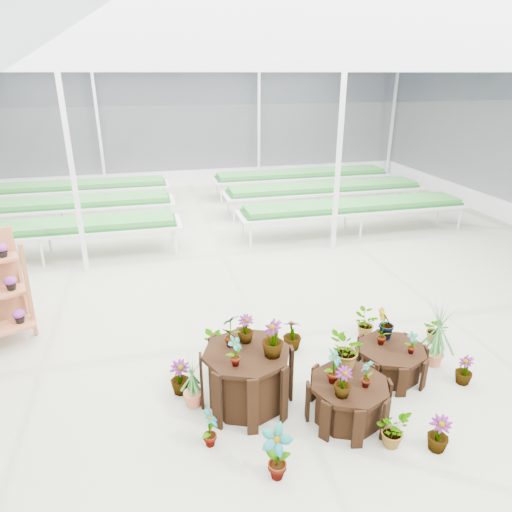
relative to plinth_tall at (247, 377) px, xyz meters
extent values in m
plane|color=gray|center=(0.45, 1.23, -0.41)|extent=(24.00, 24.00, 0.00)
cylinder|color=black|center=(0.00, 0.00, 0.00)|extent=(1.32, 1.32, 0.82)
cylinder|color=black|center=(1.20, -0.60, -0.14)|extent=(1.23, 1.23, 0.55)
cylinder|color=black|center=(2.20, 0.10, -0.18)|extent=(1.20, 1.20, 0.46)
imported|color=#307431|center=(-0.18, 0.18, 0.65)|extent=(0.30, 0.26, 0.48)
imported|color=#307431|center=(0.30, -0.17, 0.66)|extent=(0.33, 0.33, 0.50)
imported|color=#307431|center=(0.04, 0.23, 0.60)|extent=(0.22, 0.22, 0.39)
imported|color=#307431|center=(-0.20, -0.28, 0.62)|extent=(0.26, 0.26, 0.41)
imported|color=#307431|center=(0.99, -0.55, 0.38)|extent=(0.30, 0.31, 0.49)
imported|color=#307431|center=(1.36, -0.72, 0.33)|extent=(0.23, 0.24, 0.38)
imported|color=#307431|center=(1.27, -0.30, 0.41)|extent=(0.61, 0.63, 0.53)
imported|color=#307431|center=(1.00, -0.81, 0.33)|extent=(0.25, 0.25, 0.39)
imported|color=#307431|center=(2.09, 0.23, 0.26)|extent=(0.25, 0.19, 0.43)
imported|color=#307431|center=(2.38, -0.09, 0.22)|extent=(0.20, 0.15, 0.35)
imported|color=#307431|center=(2.20, 0.36, 0.30)|extent=(0.31, 0.27, 0.51)
imported|color=#307431|center=(-0.60, -0.66, -0.14)|extent=(0.23, 0.31, 0.54)
imported|color=#307431|center=(-0.86, 0.43, -0.16)|extent=(0.33, 0.33, 0.49)
imported|color=#307431|center=(0.03, -1.30, -0.07)|extent=(0.44, 0.40, 0.69)
imported|color=#307431|center=(1.53, -1.15, -0.19)|extent=(0.53, 0.52, 0.44)
imported|color=#307431|center=(2.02, -1.36, -0.18)|extent=(0.36, 0.36, 0.46)
imported|color=#307431|center=(3.13, -0.34, -0.19)|extent=(0.29, 0.29, 0.44)
imported|color=#307431|center=(3.39, 0.73, -0.19)|extent=(0.52, 0.51, 0.43)
imported|color=#307431|center=(2.32, 1.19, -0.18)|extent=(0.53, 0.55, 0.46)
imported|color=#307431|center=(1.00, 1.10, -0.14)|extent=(0.38, 0.38, 0.54)
imported|color=#307431|center=(-0.18, 0.79, -0.07)|extent=(0.70, 0.75, 0.69)
camera|label=1|loc=(-1.09, -4.93, 3.79)|focal=32.00mm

